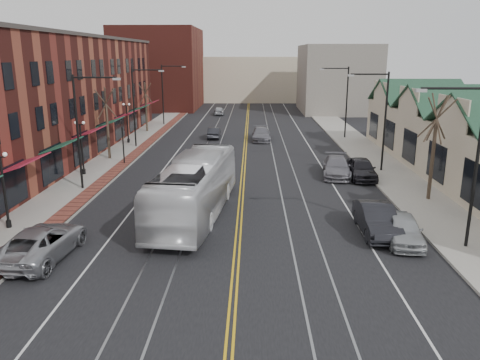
# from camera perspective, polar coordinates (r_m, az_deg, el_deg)

# --- Properties ---
(ground) EXTENTS (160.00, 160.00, 0.00)m
(ground) POSITION_cam_1_polar(r_m,az_deg,el_deg) (18.71, -0.92, -15.31)
(ground) COLOR black
(ground) RESTS_ON ground
(sidewalk_left) EXTENTS (4.00, 120.00, 0.15)m
(sidewalk_left) POSITION_cam_1_polar(r_m,az_deg,el_deg) (39.43, -17.36, 0.59)
(sidewalk_left) COLOR gray
(sidewalk_left) RESTS_ON ground
(sidewalk_right) EXTENTS (4.00, 120.00, 0.15)m
(sidewalk_right) POSITION_cam_1_polar(r_m,az_deg,el_deg) (38.99, 18.27, 0.36)
(sidewalk_right) COLOR gray
(sidewalk_right) RESTS_ON ground
(building_left) EXTENTS (10.00, 50.00, 11.00)m
(building_left) POSITION_cam_1_polar(r_m,az_deg,el_deg) (47.58, -23.30, 9.08)
(building_left) COLOR maroon
(building_left) RESTS_ON ground
(building_right) EXTENTS (8.00, 36.00, 4.60)m
(building_right) POSITION_cam_1_polar(r_m,az_deg,el_deg) (40.68, 26.66, 3.31)
(building_right) COLOR #C5B897
(building_right) RESTS_ON ground
(backdrop_left) EXTENTS (14.00, 18.00, 14.00)m
(backdrop_left) POSITION_cam_1_polar(r_m,az_deg,el_deg) (87.77, -9.75, 13.24)
(backdrop_left) COLOR maroon
(backdrop_left) RESTS_ON ground
(backdrop_mid) EXTENTS (22.00, 14.00, 9.00)m
(backdrop_mid) POSITION_cam_1_polar(r_m,az_deg,el_deg) (101.25, 1.11, 12.25)
(backdrop_mid) COLOR #C5B897
(backdrop_mid) RESTS_ON ground
(backdrop_right) EXTENTS (12.00, 16.00, 11.00)m
(backdrop_right) POSITION_cam_1_polar(r_m,az_deg,el_deg) (82.47, 11.73, 12.00)
(backdrop_right) COLOR slate
(backdrop_right) RESTS_ON ground
(streetlight_l_1) EXTENTS (3.33, 0.25, 8.00)m
(streetlight_l_1) POSITION_cam_1_polar(r_m,az_deg,el_deg) (34.49, -18.59, 6.90)
(streetlight_l_1) COLOR black
(streetlight_l_1) RESTS_ON sidewalk_left
(streetlight_l_2) EXTENTS (3.33, 0.25, 8.00)m
(streetlight_l_2) POSITION_cam_1_polar(r_m,az_deg,el_deg) (49.74, -12.36, 9.60)
(streetlight_l_2) COLOR black
(streetlight_l_2) RESTS_ON sidewalk_left
(streetlight_l_3) EXTENTS (3.33, 0.25, 8.00)m
(streetlight_l_3) POSITION_cam_1_polar(r_m,az_deg,el_deg) (65.34, -9.04, 10.99)
(streetlight_l_3) COLOR black
(streetlight_l_3) RESTS_ON sidewalk_left
(streetlight_r_0) EXTENTS (3.33, 0.25, 8.00)m
(streetlight_r_0) POSITION_cam_1_polar(r_m,az_deg,el_deg) (24.82, 26.12, 3.22)
(streetlight_r_0) COLOR black
(streetlight_r_0) RESTS_ON sidewalk_right
(streetlight_r_1) EXTENTS (3.33, 0.25, 8.00)m
(streetlight_r_1) POSITION_cam_1_polar(r_m,az_deg,el_deg) (39.75, 16.72, 8.03)
(streetlight_r_1) COLOR black
(streetlight_r_1) RESTS_ON sidewalk_right
(streetlight_r_2) EXTENTS (3.33, 0.25, 8.00)m
(streetlight_r_2) POSITION_cam_1_polar(r_m,az_deg,el_deg) (55.28, 12.46, 10.11)
(streetlight_r_2) COLOR black
(streetlight_r_2) RESTS_ON sidewalk_right
(lamppost_l_1) EXTENTS (0.84, 0.28, 4.27)m
(lamppost_l_1) POSITION_cam_1_polar(r_m,az_deg,el_deg) (28.59, -26.78, -1.30)
(lamppost_l_1) COLOR black
(lamppost_l_1) RESTS_ON sidewalk_left
(lamppost_l_2) EXTENTS (0.84, 0.28, 4.27)m
(lamppost_l_2) POSITION_cam_1_polar(r_m,az_deg,el_deg) (39.24, -18.71, 3.60)
(lamppost_l_2) COLOR black
(lamppost_l_2) RESTS_ON sidewalk_left
(lamppost_l_3) EXTENTS (0.84, 0.28, 4.27)m
(lamppost_l_3) POSITION_cam_1_polar(r_m,az_deg,el_deg) (52.42, -13.55, 6.68)
(lamppost_l_3) COLOR black
(lamppost_l_3) RESTS_ON sidewalk_left
(tree_left_near) EXTENTS (1.78, 1.37, 6.48)m
(tree_left_near) POSITION_cam_1_polar(r_m,az_deg,el_deg) (44.55, -15.89, 6.82)
(tree_left_near) COLOR #382B21
(tree_left_near) RESTS_ON sidewalk_left
(tree_left_far) EXTENTS (1.66, 1.28, 6.02)m
(tree_left_far) POSITION_cam_1_polar(r_m,az_deg,el_deg) (59.93, -11.39, 8.84)
(tree_left_far) COLOR #382B21
(tree_left_far) RESTS_ON sidewalk_left
(tree_right_mid) EXTENTS (1.90, 1.46, 6.93)m
(tree_right_mid) POSITION_cam_1_polar(r_m,az_deg,el_deg) (32.85, 22.55, 3.90)
(tree_right_mid) COLOR #382B21
(tree_right_mid) RESTS_ON sidewalk_right
(manhole_far) EXTENTS (0.60, 0.60, 0.02)m
(manhole_far) POSITION_cam_1_polar(r_m,az_deg,el_deg) (28.47, -23.45, -5.31)
(manhole_far) COLOR #592D19
(manhole_far) RESTS_ON sidewalk_left
(traffic_signal) EXTENTS (0.18, 0.15, 3.80)m
(traffic_signal) POSITION_cam_1_polar(r_m,az_deg,el_deg) (42.29, -14.10, 4.92)
(traffic_signal) COLOR black
(traffic_signal) RESTS_ON sidewalk_left
(transit_bus) EXTENTS (4.35, 12.94, 3.54)m
(transit_bus) POSITION_cam_1_polar(r_m,az_deg,el_deg) (28.07, -5.48, -0.91)
(transit_bus) COLOR silver
(transit_bus) RESTS_ON ground
(parked_suv) EXTENTS (3.05, 5.89, 1.59)m
(parked_suv) POSITION_cam_1_polar(r_m,az_deg,el_deg) (24.38, -23.05, -7.02)
(parked_suv) COLOR #98999F
(parked_suv) RESTS_ON ground
(parked_car_a) EXTENTS (2.19, 4.47, 1.47)m
(parked_car_a) POSITION_cam_1_polar(r_m,az_deg,el_deg) (25.70, 19.27, -5.67)
(parked_car_a) COLOR #A5A8AC
(parked_car_a) RESTS_ON ground
(parked_car_b) EXTENTS (1.79, 4.99, 1.64)m
(parked_car_b) POSITION_cam_1_polar(r_m,az_deg,el_deg) (26.47, 16.32, -4.63)
(parked_car_b) COLOR black
(parked_car_b) RESTS_ON ground
(parked_car_c) EXTENTS (2.81, 5.52, 1.53)m
(parked_car_c) POSITION_cam_1_polar(r_m,az_deg,el_deg) (38.20, 11.69, 1.59)
(parked_car_c) COLOR slate
(parked_car_c) RESTS_ON ground
(parked_car_d) EXTENTS (2.05, 4.83, 1.63)m
(parked_car_d) POSITION_cam_1_polar(r_m,az_deg,el_deg) (37.82, 14.58, 1.35)
(parked_car_d) COLOR black
(parked_car_d) RESTS_ON ground
(distant_car_left) EXTENTS (1.35, 3.86, 1.27)m
(distant_car_left) POSITION_cam_1_polar(r_m,az_deg,el_deg) (54.76, -3.16, 5.76)
(distant_car_left) COLOR black
(distant_car_left) RESTS_ON ground
(distant_car_right) EXTENTS (2.06, 5.06, 1.47)m
(distant_car_right) POSITION_cam_1_polar(r_m,az_deg,el_deg) (53.30, 2.60, 5.62)
(distant_car_right) COLOR slate
(distant_car_right) RESTS_ON ground
(distant_car_far) EXTENTS (1.71, 4.00, 1.35)m
(distant_car_far) POSITION_cam_1_polar(r_m,az_deg,el_deg) (76.48, -2.56, 8.45)
(distant_car_far) COLOR #A8AAAF
(distant_car_far) RESTS_ON ground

